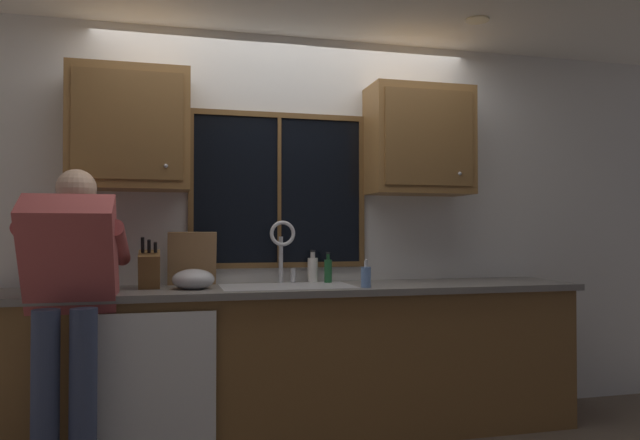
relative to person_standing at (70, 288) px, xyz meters
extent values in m
cube|color=silver|center=(1.25, 0.69, 0.30)|extent=(5.90, 0.12, 2.55)
cylinder|color=#FFEAB2|center=(2.30, 0.03, 1.57)|extent=(0.14, 0.14, 0.01)
cube|color=black|center=(1.18, 0.62, 0.55)|extent=(1.10, 0.02, 0.95)
cube|color=brown|center=(1.18, 0.61, 1.05)|extent=(1.17, 0.02, 0.04)
cube|color=brown|center=(1.18, 0.61, 0.06)|extent=(1.17, 0.02, 0.04)
cube|color=brown|center=(0.61, 0.61, 0.55)|extent=(0.03, 0.02, 0.95)
cube|color=brown|center=(1.75, 0.61, 0.55)|extent=(0.03, 0.02, 0.95)
cube|color=brown|center=(1.18, 0.61, 0.55)|extent=(0.02, 0.02, 0.95)
cube|color=brown|center=(1.25, 0.34, -0.53)|extent=(3.50, 0.58, 0.88)
cube|color=slate|center=(1.25, 0.32, -0.07)|extent=(3.56, 0.62, 0.04)
cube|color=white|center=(0.43, 0.02, -0.51)|extent=(0.60, 0.02, 0.74)
cube|color=olive|center=(0.26, 0.47, 0.89)|extent=(0.69, 0.33, 0.72)
cube|color=brown|center=(0.26, 0.30, 0.89)|extent=(0.61, 0.01, 0.62)
sphere|color=#B2B2B7|center=(0.46, 0.29, 0.66)|extent=(0.02, 0.02, 0.02)
cube|color=olive|center=(2.11, 0.47, 0.89)|extent=(0.69, 0.33, 0.72)
cube|color=brown|center=(2.11, 0.30, 0.89)|extent=(0.61, 0.01, 0.62)
sphere|color=#B2B2B7|center=(2.31, 0.29, 0.66)|extent=(0.02, 0.02, 0.02)
cube|color=#B7B7BC|center=(1.18, 0.33, -0.06)|extent=(0.80, 0.46, 0.02)
cube|color=#9C9CA0|center=(0.98, 0.33, -0.16)|extent=(0.36, 0.42, 0.20)
cube|color=#9C9CA0|center=(1.38, 0.33, -0.16)|extent=(0.36, 0.42, 0.20)
cube|color=#B7B7BC|center=(1.18, 0.33, -0.16)|extent=(0.04, 0.42, 0.20)
cylinder|color=silver|center=(1.18, 0.55, 0.10)|extent=(0.03, 0.03, 0.30)
torus|color=silver|center=(1.18, 0.49, 0.27)|extent=(0.16, 0.02, 0.16)
cylinder|color=silver|center=(1.26, 0.55, 0.00)|extent=(0.03, 0.03, 0.09)
cylinder|color=#384260|center=(-0.08, -0.13, -0.53)|extent=(0.13, 0.13, 0.88)
cylinder|color=#384260|center=(0.09, -0.13, -0.53)|extent=(0.13, 0.13, 0.88)
cube|color=#B24C4C|center=(0.00, 0.01, 0.16)|extent=(0.44, 0.47, 0.62)
sphere|color=beige|center=(0.00, 0.19, 0.51)|extent=(0.21, 0.21, 0.21)
cylinder|color=#B24C4C|center=(-0.22, 0.19, 0.21)|extent=(0.09, 0.52, 0.26)
cylinder|color=#B24C4C|center=(0.22, 0.19, 0.21)|extent=(0.09, 0.52, 0.26)
cube|color=brown|center=(0.37, 0.36, 0.05)|extent=(0.12, 0.18, 0.25)
cylinder|color=black|center=(0.34, 0.30, 0.21)|extent=(0.02, 0.05, 0.09)
cylinder|color=black|center=(0.37, 0.31, 0.20)|extent=(0.02, 0.04, 0.08)
cylinder|color=black|center=(0.41, 0.31, 0.19)|extent=(0.02, 0.04, 0.06)
cube|color=#997047|center=(0.62, 0.55, 0.11)|extent=(0.30, 0.09, 0.33)
ellipsoid|color=#B7B7BC|center=(0.62, 0.31, 0.00)|extent=(0.24, 0.24, 0.12)
cylinder|color=#668CCC|center=(1.62, 0.15, 0.01)|extent=(0.06, 0.06, 0.12)
cylinder|color=silver|center=(1.62, 0.15, 0.09)|extent=(0.02, 0.02, 0.04)
cylinder|color=silver|center=(1.62, 0.13, 0.11)|extent=(0.01, 0.04, 0.01)
cylinder|color=silver|center=(1.39, 0.56, 0.03)|extent=(0.07, 0.07, 0.16)
cylinder|color=#B3AFA7|center=(1.39, 0.56, 0.13)|extent=(0.03, 0.03, 0.04)
cylinder|color=black|center=(1.39, 0.56, 0.15)|extent=(0.03, 0.03, 0.01)
cylinder|color=#1E592D|center=(1.48, 0.50, 0.02)|extent=(0.05, 0.05, 0.15)
cylinder|color=#184724|center=(1.48, 0.50, 0.12)|extent=(0.02, 0.02, 0.04)
cylinder|color=black|center=(1.48, 0.50, 0.14)|extent=(0.03, 0.03, 0.01)
camera|label=1|loc=(0.50, -3.19, 0.29)|focal=33.10mm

